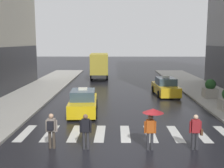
% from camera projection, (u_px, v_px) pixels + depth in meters
% --- Properties ---
extents(ground_plane, '(160.00, 160.00, 0.00)m').
position_uv_depth(ground_plane, '(127.00, 156.00, 12.07)').
color(ground_plane, black).
extents(crosswalk_markings, '(11.30, 2.80, 0.01)m').
position_uv_depth(crosswalk_markings, '(125.00, 133.00, 15.04)').
color(crosswalk_markings, silver).
rests_on(crosswalk_markings, ground).
extents(taxi_lead, '(2.12, 4.63, 1.80)m').
position_uv_depth(taxi_lead, '(83.00, 103.00, 19.26)').
color(taxi_lead, yellow).
rests_on(taxi_lead, ground).
extents(taxi_second, '(2.12, 4.63, 1.80)m').
position_uv_depth(taxi_second, '(166.00, 87.00, 25.72)').
color(taxi_second, gold).
rests_on(taxi_second, ground).
extents(box_truck, '(2.54, 7.62, 3.35)m').
position_uv_depth(box_truck, '(99.00, 65.00, 36.89)').
color(box_truck, '#2D2D2D').
rests_on(box_truck, ground).
extents(pedestrian_with_umbrella, '(0.96, 0.96, 1.94)m').
position_uv_depth(pedestrian_with_umbrella, '(152.00, 118.00, 12.55)').
color(pedestrian_with_umbrella, '#333338').
rests_on(pedestrian_with_umbrella, ground).
extents(pedestrian_with_backpack, '(0.55, 0.43, 1.65)m').
position_uv_depth(pedestrian_with_backpack, '(51.00, 128.00, 12.80)').
color(pedestrian_with_backpack, '#473D33').
rests_on(pedestrian_with_backpack, ground).
extents(pedestrian_with_handbag, '(0.60, 0.24, 1.65)m').
position_uv_depth(pedestrian_with_handbag, '(196.00, 130.00, 12.66)').
color(pedestrian_with_handbag, '#333338').
rests_on(pedestrian_with_handbag, ground).
extents(pedestrian_plain_coat, '(0.55, 0.24, 1.65)m').
position_uv_depth(pedestrian_plain_coat, '(86.00, 129.00, 12.73)').
color(pedestrian_plain_coat, '#333338').
rests_on(pedestrian_plain_coat, ground).
extents(planter_mid_block, '(1.10, 1.10, 1.60)m').
position_uv_depth(planter_mid_block, '(210.00, 89.00, 23.81)').
color(planter_mid_block, '#A8A399').
rests_on(planter_mid_block, curb_right).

